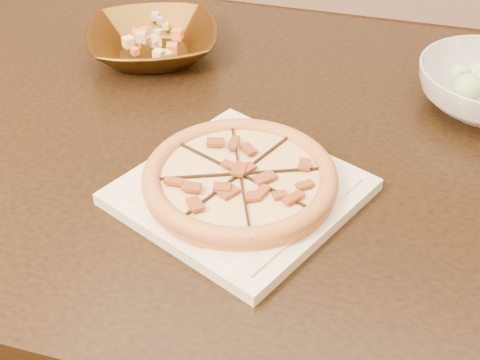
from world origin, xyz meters
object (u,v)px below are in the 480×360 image
Objects in this scene: dining_table at (225,176)px; pizza at (240,178)px; plate at (240,191)px; bronze_bowl at (153,43)px.

pizza reaches higher than dining_table.
plate is 1.58× the size of bronze_bowl.
plate is at bearing -52.93° from bronze_bowl.
bronze_bowl is at bearing 127.07° from pizza.
bronze_bowl is (-0.27, 0.35, 0.02)m from plate.
pizza reaches higher than plate.
pizza is (-0.00, 0.00, 0.02)m from plate.
dining_table is at bearing 114.27° from plate.
pizza is at bearing -52.93° from bronze_bowl.
dining_table is 0.21m from pizza.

